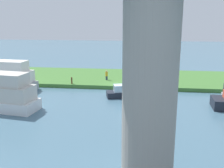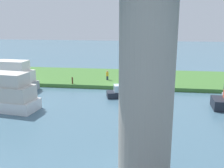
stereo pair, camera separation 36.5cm
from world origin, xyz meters
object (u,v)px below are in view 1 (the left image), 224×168
at_px(bridge_pylon, 150,86).
at_px(houseboat_blue, 6,78).
at_px(motorboat_red, 1,95).
at_px(person_on_bank, 107,75).
at_px(mooring_post, 72,81).
at_px(skiff_small, 124,93).

relative_size(bridge_pylon, houseboat_blue, 1.29).
distance_m(bridge_pylon, motorboat_red, 18.31).
bearing_deg(houseboat_blue, person_on_bank, -157.01).
xyz_separation_m(bridge_pylon, person_on_bank, (5.66, -22.69, -4.26)).
bearing_deg(person_on_bank, motorboat_red, 54.11).
distance_m(motorboat_red, houseboat_blue, 7.96).
bearing_deg(mooring_post, skiff_small, 154.37).
height_order(bridge_pylon, motorboat_red, bridge_pylon).
height_order(person_on_bank, skiff_small, person_on_bank).
bearing_deg(houseboat_blue, motorboat_red, 114.85).
xyz_separation_m(bridge_pylon, motorboat_red, (14.69, -10.22, -3.91)).
height_order(bridge_pylon, mooring_post, bridge_pylon).
xyz_separation_m(motorboat_red, skiff_small, (-12.09, -5.94, -1.02)).
relative_size(mooring_post, houseboat_blue, 0.11).
bearing_deg(motorboat_red, bridge_pylon, 145.18).
height_order(motorboat_red, houseboat_blue, houseboat_blue).
relative_size(houseboat_blue, skiff_small, 1.79).
relative_size(bridge_pylon, skiff_small, 2.32).
relative_size(motorboat_red, houseboat_blue, 1.01).
xyz_separation_m(bridge_pylon, skiff_small, (2.59, -16.16, -4.93)).
height_order(bridge_pylon, skiff_small, bridge_pylon).
relative_size(person_on_bank, motorboat_red, 0.16).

